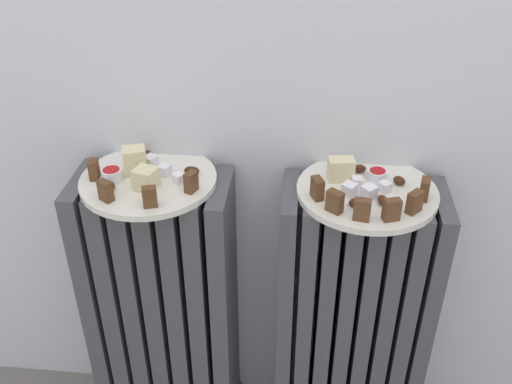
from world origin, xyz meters
TOP-DOWN VIEW (x-y plane):
  - radiator_left at (-0.20, 0.28)m, footprint 0.32×0.16m
  - radiator_right at (0.20, 0.28)m, footprint 0.32×0.16m
  - plate_left at (-0.20, 0.28)m, footprint 0.26×0.26m
  - plate_right at (0.20, 0.28)m, footprint 0.26×0.26m
  - dark_cake_slice_left_0 at (-0.30, 0.27)m, footprint 0.02×0.03m
  - dark_cake_slice_left_1 at (-0.26, 0.20)m, footprint 0.03×0.03m
  - dark_cake_slice_left_2 at (-0.18, 0.19)m, footprint 0.03×0.02m
  - dark_cake_slice_left_3 at (-0.11, 0.24)m, footprint 0.02×0.03m
  - marble_cake_slice_left_0 at (-0.23, 0.30)m, footprint 0.05×0.05m
  - marble_cake_slice_left_1 at (-0.20, 0.24)m, footprint 0.05×0.05m
  - turkish_delight_left_0 at (-0.17, 0.29)m, footprint 0.02×0.02m
  - turkish_delight_left_1 at (-0.20, 0.28)m, footprint 0.03×0.03m
  - turkish_delight_left_2 at (-0.14, 0.27)m, footprint 0.03×0.03m
  - turkish_delight_left_3 at (-0.21, 0.32)m, footprint 0.03×0.03m
  - medjool_date_left_0 at (-0.26, 0.23)m, footprint 0.03×0.03m
  - medjool_date_left_1 at (-0.23, 0.36)m, footprint 0.03×0.03m
  - medjool_date_left_2 at (-0.12, 0.30)m, footprint 0.03×0.02m
  - jam_bowl_left at (-0.27, 0.26)m, footprint 0.04×0.04m
  - dark_cake_slice_right_0 at (0.11, 0.24)m, footprint 0.03×0.03m
  - dark_cake_slice_right_1 at (0.14, 0.20)m, footprint 0.03×0.03m
  - dark_cake_slice_right_2 at (0.19, 0.18)m, footprint 0.03×0.02m
  - dark_cake_slice_right_3 at (0.24, 0.19)m, footprint 0.03×0.02m
  - dark_cake_slice_right_4 at (0.28, 0.21)m, footprint 0.03×0.03m
  - dark_cake_slice_right_5 at (0.30, 0.26)m, footprint 0.02×0.03m
  - marble_cake_slice_right_0 at (0.16, 0.31)m, footprint 0.05×0.04m
  - turkish_delight_right_0 at (0.17, 0.26)m, footprint 0.03×0.03m
  - turkish_delight_right_1 at (0.20, 0.25)m, footprint 0.03×0.03m
  - turkish_delight_right_2 at (0.24, 0.27)m, footprint 0.03×0.03m
  - turkish_delight_right_3 at (0.19, 0.29)m, footprint 0.02×0.02m
  - medjool_date_right_0 at (0.19, 0.34)m, footprint 0.02×0.02m
  - medjool_date_right_1 at (0.23, 0.23)m, footprint 0.02×0.03m
  - medjool_date_right_2 at (0.26, 0.30)m, footprint 0.03×0.03m
  - medjool_date_right_3 at (0.18, 0.22)m, footprint 0.03×0.02m
  - jam_bowl_right at (0.22, 0.32)m, footprint 0.04×0.04m
  - fork at (0.20, 0.27)m, footprint 0.06×0.09m

SIDE VIEW (x-z plane):
  - radiator_left at x=-0.20m, z-range 0.00..0.67m
  - radiator_right at x=0.20m, z-range 0.00..0.67m
  - plate_left at x=-0.20m, z-range 0.68..0.69m
  - plate_right at x=0.20m, z-range 0.68..0.69m
  - fork at x=0.20m, z-range 0.69..0.69m
  - medjool_date_left_1 at x=-0.23m, z-range 0.69..0.70m
  - medjool_date_left_0 at x=-0.26m, z-range 0.69..0.70m
  - medjool_date_right_2 at x=0.26m, z-range 0.69..0.70m
  - medjool_date_right_1 at x=0.23m, z-range 0.69..0.70m
  - medjool_date_right_3 at x=0.18m, z-range 0.69..0.70m
  - medjool_date_right_0 at x=0.19m, z-range 0.69..0.71m
  - medjool_date_left_2 at x=-0.12m, z-range 0.69..0.71m
  - turkish_delight_left_2 at x=-0.14m, z-range 0.69..0.71m
  - turkish_delight_left_1 at x=-0.20m, z-range 0.69..0.71m
  - turkish_delight_right_3 at x=0.19m, z-range 0.69..0.71m
  - turkish_delight_right_2 at x=0.24m, z-range 0.69..0.71m
  - turkish_delight_left_0 at x=-0.17m, z-range 0.69..0.71m
  - jam_bowl_right at x=0.22m, z-range 0.69..0.71m
  - turkish_delight_left_3 at x=-0.21m, z-range 0.69..0.71m
  - turkish_delight_right_0 at x=0.17m, z-range 0.69..0.71m
  - turkish_delight_right_1 at x=0.20m, z-range 0.69..0.71m
  - jam_bowl_left at x=-0.27m, z-range 0.69..0.72m
  - dark_cake_slice_left_0 at x=-0.30m, z-range 0.69..0.73m
  - dark_cake_slice_left_1 at x=-0.26m, z-range 0.69..0.73m
  - dark_cake_slice_left_2 at x=-0.18m, z-range 0.69..0.73m
  - dark_cake_slice_left_3 at x=-0.11m, z-range 0.69..0.73m
  - dark_cake_slice_right_0 at x=0.11m, z-range 0.69..0.73m
  - dark_cake_slice_right_1 at x=0.14m, z-range 0.69..0.73m
  - dark_cake_slice_right_2 at x=0.19m, z-range 0.69..0.73m
  - dark_cake_slice_right_3 at x=0.24m, z-range 0.69..0.73m
  - dark_cake_slice_right_4 at x=0.28m, z-range 0.69..0.73m
  - dark_cake_slice_right_5 at x=0.30m, z-range 0.69..0.73m
  - marble_cake_slice_left_1 at x=-0.20m, z-range 0.69..0.73m
  - marble_cake_slice_right_0 at x=0.16m, z-range 0.69..0.73m
  - marble_cake_slice_left_0 at x=-0.23m, z-range 0.69..0.74m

